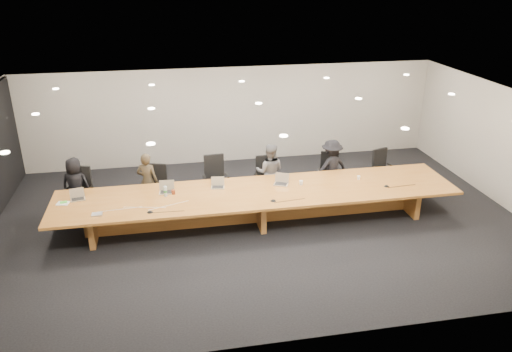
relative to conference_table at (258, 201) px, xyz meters
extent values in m
plane|color=black|center=(0.00, 0.00, -0.52)|extent=(12.00, 12.00, 0.00)
cube|color=beige|center=(0.00, 4.00, 0.88)|extent=(12.00, 0.02, 2.80)
cube|color=#9C5D22|center=(0.00, 0.00, 0.20)|extent=(9.00, 1.80, 0.06)
cube|color=brown|center=(0.00, 0.00, -0.18)|extent=(7.65, 0.15, 0.69)
cube|color=brown|center=(-3.60, 0.00, -0.18)|extent=(0.12, 1.26, 0.69)
cube|color=brown|center=(0.00, 0.00, -0.18)|extent=(0.12, 1.26, 0.69)
cube|color=brown|center=(3.60, 0.00, -0.18)|extent=(0.12, 1.26, 0.69)
imported|color=black|center=(-4.10, 1.27, 0.16)|extent=(0.74, 0.56, 1.36)
imported|color=#332A1C|center=(-2.46, 1.17, 0.18)|extent=(0.60, 0.49, 1.40)
imported|color=#565658|center=(0.50, 1.14, 0.20)|extent=(0.83, 0.73, 1.45)
imported|color=black|center=(2.10, 1.16, 0.20)|extent=(1.03, 0.75, 1.44)
cylinder|color=#A9B9B4|center=(-2.05, 0.13, 0.35)|extent=(0.07, 0.07, 0.23)
cylinder|color=maroon|center=(-1.88, 0.21, 0.28)|extent=(0.10, 0.10, 0.10)
cone|color=silver|center=(1.04, 0.18, 0.28)|extent=(0.10, 0.10, 0.10)
cone|color=white|center=(2.46, 0.23, 0.27)|extent=(0.08, 0.08, 0.09)
cube|color=white|center=(-4.21, 0.16, 0.24)|extent=(0.28, 0.24, 0.01)
cube|color=green|center=(-4.20, 0.17, 0.26)|extent=(0.16, 0.12, 0.02)
cube|color=#BCBCC2|center=(-3.44, -0.52, 0.25)|extent=(0.21, 0.16, 0.03)
cone|color=black|center=(-2.39, -0.60, 0.25)|extent=(0.17, 0.17, 0.03)
cone|color=black|center=(0.22, -0.55, 0.25)|extent=(0.15, 0.15, 0.03)
cone|color=black|center=(2.94, -0.28, 0.24)|extent=(0.13, 0.13, 0.03)
camera|label=1|loc=(-1.95, -9.98, 4.88)|focal=35.00mm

